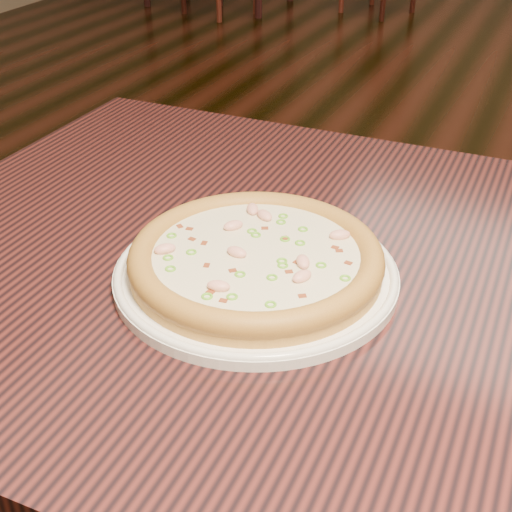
% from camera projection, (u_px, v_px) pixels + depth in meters
% --- Properties ---
extents(ground, '(9.00, 9.00, 0.00)m').
position_uv_depth(ground, '(389.00, 328.00, 1.94)').
color(ground, black).
extents(hero_table, '(1.20, 0.80, 0.75)m').
position_uv_depth(hero_table, '(366.00, 350.00, 0.84)').
color(hero_table, black).
rests_on(hero_table, ground).
extents(plate, '(0.31, 0.31, 0.02)m').
position_uv_depth(plate, '(256.00, 272.00, 0.79)').
color(plate, white).
rests_on(plate, hero_table).
extents(pizza, '(0.28, 0.28, 0.03)m').
position_uv_depth(pizza, '(256.00, 258.00, 0.78)').
color(pizza, tan).
rests_on(pizza, plate).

